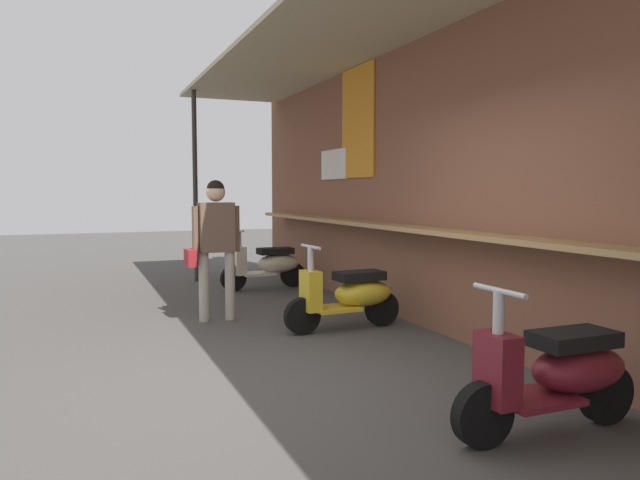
{
  "coord_description": "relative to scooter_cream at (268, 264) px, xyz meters",
  "views": [
    {
      "loc": [
        4.37,
        -1.72,
        1.54
      ],
      "look_at": [
        -2.39,
        1.07,
        0.94
      ],
      "focal_mm": 33.17,
      "sensor_mm": 36.0,
      "label": 1
    }
  ],
  "objects": [
    {
      "name": "ground_plane",
      "position": [
        4.59,
        -1.08,
        -0.39
      ],
      "size": [
        38.82,
        38.82,
        0.0
      ],
      "primitive_type": "plane",
      "color": "#474442"
    },
    {
      "name": "market_stall_facade",
      "position": [
        4.59,
        0.82,
        1.47
      ],
      "size": [
        13.86,
        2.08,
        3.38
      ],
      "color": "brown",
      "rests_on": "ground_plane"
    },
    {
      "name": "shopper_with_handbag",
      "position": [
        2.02,
        -1.29,
        0.64
      ],
      "size": [
        0.28,
        0.66,
        1.68
      ],
      "rotation": [
        0.0,
        0.0,
        0.04
      ],
      "color": "#ADA393",
      "rests_on": "ground_plane"
    },
    {
      "name": "scooter_yellow",
      "position": [
        3.04,
        0.0,
        0.0
      ],
      "size": [
        0.47,
        1.4,
        0.97
      ],
      "rotation": [
        0.0,
        0.0,
        -1.52
      ],
      "color": "gold",
      "rests_on": "ground_plane"
    },
    {
      "name": "scooter_cream",
      "position": [
        0.0,
        0.0,
        0.0
      ],
      "size": [
        0.47,
        1.4,
        0.97
      ],
      "rotation": [
        0.0,
        0.0,
        -1.52
      ],
      "color": "beige",
      "rests_on": "ground_plane"
    },
    {
      "name": "scooter_maroon",
      "position": [
        6.14,
        0.0,
        0.0
      ],
      "size": [
        0.46,
        1.4,
        0.97
      ],
      "rotation": [
        0.0,
        0.0,
        -1.57
      ],
      "color": "maroon",
      "rests_on": "ground_plane"
    }
  ]
}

